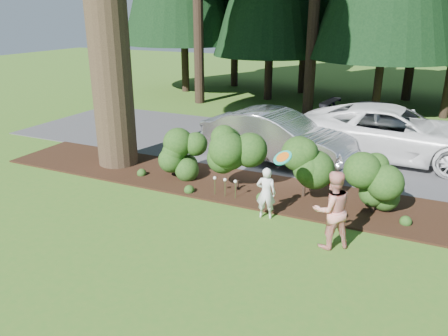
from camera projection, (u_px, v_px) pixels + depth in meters
name	position (u px, v px, depth m)	size (l,w,h in m)	color
ground	(191.00, 240.00, 9.52)	(80.00, 80.00, 0.00)	#35661D
mulch_bed	(247.00, 188.00, 12.28)	(16.00, 2.50, 0.05)	black
driveway	(292.00, 148.00, 15.90)	(22.00, 6.00, 0.03)	#38383A
shrub_row	(273.00, 167.00, 11.61)	(6.53, 1.60, 1.61)	#1A3D12
lily_cluster	(225.00, 181.00, 11.52)	(0.69, 0.09, 0.57)	#1A3D12
car_silver_wagon	(276.00, 136.00, 14.22)	(1.76, 5.04, 1.66)	#B4B4B9
car_white_suv	(393.00, 133.00, 14.49)	(2.89, 6.26, 1.74)	white
car_dark_suv	(388.00, 124.00, 16.29)	(1.99, 4.89, 1.42)	black
child	(266.00, 193.00, 10.37)	(0.47, 0.31, 1.28)	silver
adult	(332.00, 210.00, 9.01)	(0.83, 0.64, 1.70)	red
frisbee	(283.00, 158.00, 9.83)	(0.50, 0.41, 0.37)	#1B957D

